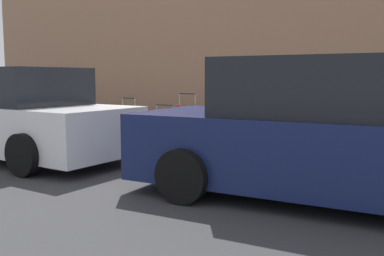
{
  "coord_description": "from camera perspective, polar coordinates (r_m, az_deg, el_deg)",
  "views": [
    {
      "loc": [
        -5.2,
        6.62,
        1.45
      ],
      "look_at": [
        -1.6,
        0.37,
        0.61
      ],
      "focal_mm": 41.04,
      "sensor_mm": 36.0,
      "label": 1
    }
  ],
  "objects": [
    {
      "name": "suitcase_silver_4",
      "position": [
        7.85,
        6.13,
        -0.51
      ],
      "size": [
        0.37,
        0.23,
        0.88
      ],
      "color": "#9EA0A8",
      "rests_on": "sidewalk_curb"
    },
    {
      "name": "suitcase_red_5",
      "position": [
        8.08,
        2.71,
        -0.76
      ],
      "size": [
        0.5,
        0.22,
        0.6
      ],
      "color": "red",
      "rests_on": "sidewalk_curb"
    },
    {
      "name": "sidewalk_curb",
      "position": [
        10.59,
        0.28,
        -0.85
      ],
      "size": [
        18.0,
        5.0,
        0.14
      ],
      "primitive_type": "cube",
      "color": "#9E9B93",
      "rests_on": "ground_plane"
    },
    {
      "name": "suitcase_navy_7",
      "position": [
        8.64,
        -3.57,
        -0.29
      ],
      "size": [
        0.47,
        0.24,
        0.79
      ],
      "color": "navy",
      "rests_on": "sidewalk_curb"
    },
    {
      "name": "suitcase_teal_1",
      "position": [
        7.38,
        16.8,
        -1.21
      ],
      "size": [
        0.48,
        0.27,
        0.88
      ],
      "color": "#0F606B",
      "rests_on": "sidewalk_curb"
    },
    {
      "name": "suitcase_teal_8",
      "position": [
        8.97,
        -6.06,
        0.08
      ],
      "size": [
        0.36,
        0.21,
        0.64
      ],
      "color": "#0F606B",
      "rests_on": "sidewalk_curb"
    },
    {
      "name": "fire_hydrant",
      "position": [
        9.77,
        -12.24,
        0.96
      ],
      "size": [
        0.39,
        0.21,
        0.71
      ],
      "color": "#D89E0C",
      "rests_on": "sidewalk_curb"
    },
    {
      "name": "suitcase_navy_0",
      "position": [
        7.39,
        21.13,
        -1.65
      ],
      "size": [
        0.44,
        0.27,
        0.66
      ],
      "color": "navy",
      "rests_on": "sidewalk_curb"
    },
    {
      "name": "parked_car_white_1",
      "position": [
        8.52,
        -22.06,
        1.47
      ],
      "size": [
        4.83,
        2.19,
        1.61
      ],
      "color": "silver",
      "rests_on": "ground_plane"
    },
    {
      "name": "suitcase_black_9",
      "position": [
        9.28,
        -8.18,
        0.5
      ],
      "size": [
        0.38,
        0.22,
        0.89
      ],
      "color": "black",
      "rests_on": "sidewalk_curb"
    },
    {
      "name": "suitcase_olive_3",
      "position": [
        7.74,
        9.5,
        -0.67
      ],
      "size": [
        0.4,
        0.27,
        0.73
      ],
      "color": "#59601E",
      "rests_on": "sidewalk_curb"
    },
    {
      "name": "parked_car_navy_0",
      "position": [
        5.38,
        17.56,
        -0.81
      ],
      "size": [
        4.74,
        2.22,
        1.67
      ],
      "color": "#141E4C",
      "rests_on": "ground_plane"
    },
    {
      "name": "suitcase_black_2",
      "position": [
        7.56,
        12.89,
        -1.32
      ],
      "size": [
        0.42,
        0.26,
        0.63
      ],
      "color": "black",
      "rests_on": "sidewalk_curb"
    },
    {
      "name": "bollard_post",
      "position": [
        10.07,
        -15.34,
        1.52
      ],
      "size": [
        0.14,
        0.14,
        0.91
      ],
      "primitive_type": "cylinder",
      "color": "#333338",
      "rests_on": "sidewalk_curb"
    },
    {
      "name": "suitcase_maroon_6",
      "position": [
        8.34,
        -0.61,
        0.25
      ],
      "size": [
        0.41,
        0.21,
        1.02
      ],
      "color": "maroon",
      "rests_on": "sidewalk_curb"
    },
    {
      "name": "ground_plane",
      "position": [
        8.54,
        -8.07,
        -3.2
      ],
      "size": [
        40.0,
        40.0,
        0.0
      ],
      "primitive_type": "plane",
      "color": "#333335"
    }
  ]
}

